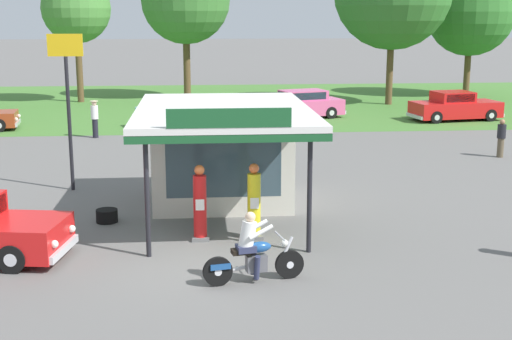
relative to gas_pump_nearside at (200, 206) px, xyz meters
The scene contains 15 objects.
ground_plane 1.90m from the gas_pump_nearside, 87.52° to the right, with size 300.00×300.00×0.00m, color slate.
grass_verge_strip 28.34m from the gas_pump_nearside, 89.85° to the left, with size 120.00×24.00×0.01m, color #477A33.
service_station_kiosk 3.47m from the gas_pump_nearside, 78.11° to the left, with size 4.75×7.17×3.58m.
gas_pump_nearside is the anchor object (origin of this frame).
gas_pump_offside 1.38m from the gas_pump_nearside, ahead, with size 0.44×0.44×1.98m.
motorcycle_with_rider 3.23m from the gas_pump_nearside, 70.13° to the right, with size 2.22×0.74×1.58m.
parked_car_back_row_centre 21.85m from the gas_pump_nearside, 75.57° to the left, with size 5.77×3.24×1.54m.
parked_car_back_row_centre_left 18.81m from the gas_pump_nearside, 91.88° to the left, with size 5.17×3.08×1.56m.
parked_car_back_row_far_left 24.19m from the gas_pump_nearside, 54.84° to the left, with size 5.13×2.65×1.56m.
bystander_admiring_sedan 16.45m from the gas_pump_nearside, 106.86° to the left, with size 0.38×0.38×1.75m.
bystander_standing_back_lot 15.54m from the gas_pump_nearside, 38.68° to the left, with size 0.34×0.34×1.54m.
tree_oak_right 36.67m from the gas_pump_nearside, 58.73° to the left, with size 6.04×6.04×8.82m.
tree_oak_far_right 31.05m from the gas_pump_nearside, 104.25° to the left, with size 4.41×4.41×8.20m.
roadside_pole_sign 7.45m from the gas_pump_nearside, 126.24° to the left, with size 1.10×0.12×5.05m.
spare_tire_stack 3.23m from the gas_pump_nearside, 145.04° to the left, with size 0.60×0.60×0.36m.
Camera 1 is at (-0.11, -15.73, 5.67)m, focal length 49.72 mm.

